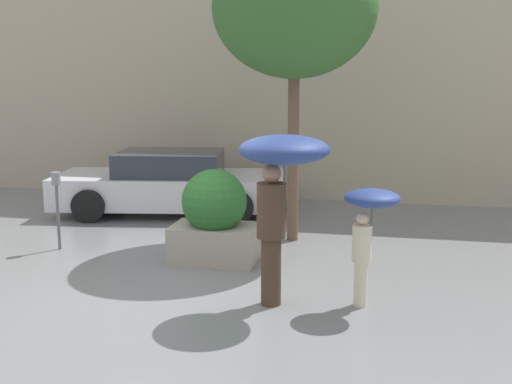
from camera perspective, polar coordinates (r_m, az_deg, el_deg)
name	(u,v)px	position (r m, az deg, el deg)	size (l,w,h in m)	color
ground_plane	(163,289)	(8.71, -8.23, -8.50)	(40.00, 40.00, 0.00)	slate
building_facade	(260,64)	(14.50, 0.40, 11.31)	(18.00, 0.30, 6.00)	#B7A88E
planter_box	(214,218)	(9.63, -3.72, -2.31)	(1.28, 0.98, 1.42)	#9E9384
person_adult	(281,172)	(7.62, 2.21, 1.82)	(1.08, 1.08, 2.11)	#473323
person_child	(369,217)	(7.80, 10.00, -2.18)	(0.67, 0.67, 1.47)	beige
parked_car_near	(170,184)	(13.11, -7.62, 0.69)	(4.80, 2.54, 1.26)	silver
street_tree	(295,8)	(10.71, 3.46, 15.98)	(2.67, 2.67, 4.98)	brown
parking_meter	(57,194)	(10.74, -17.29, -0.18)	(0.14, 0.14, 1.27)	#595B60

